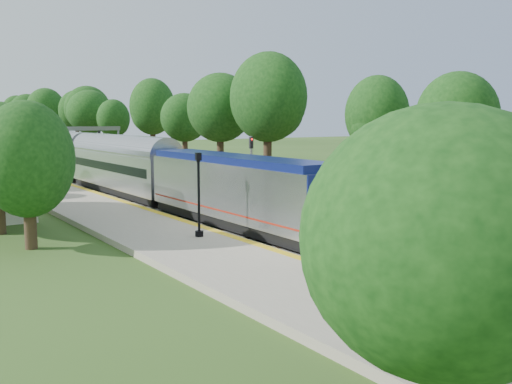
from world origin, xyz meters
TOP-DOWN VIEW (x-y plane):
  - ground at (0.00, 0.00)m, footprint 320.00×320.00m
  - trackbed at (2.00, 60.00)m, footprint 9.50×170.00m
  - platform at (-5.20, 16.00)m, footprint 6.40×68.00m
  - yellow_stripe at (-2.35, 16.00)m, footprint 0.55×68.00m
  - embankment at (10.35, 60.00)m, footprint 10.64×170.00m
  - signal_gantry at (2.47, 54.99)m, footprint 8.40×0.38m
  - trees_behind_platform at (-11.17, 20.67)m, footprint 7.82×53.32m
  - train at (0.00, 68.62)m, footprint 3.07×122.96m
  - lamppost_far at (-3.92, 15.03)m, footprint 0.48×0.48m
  - signal_platform at (-2.90, 3.44)m, footprint 0.36×0.29m
  - signal_farside at (6.20, 24.78)m, footprint 0.31×0.24m

SIDE VIEW (x-z plane):
  - ground at x=0.00m, z-range 0.00..0.00m
  - trackbed at x=2.00m, z-range -0.07..0.21m
  - platform at x=-5.20m, z-range 0.00..0.38m
  - yellow_stripe at x=-2.35m, z-range 0.38..0.39m
  - embankment at x=10.35m, z-range -3.89..7.80m
  - train at x=0.00m, z-range 0.05..4.56m
  - lamppost_far at x=-3.92m, z-range 0.12..4.95m
  - signal_farside at x=6.20m, z-range 0.74..6.36m
  - signal_platform at x=-2.90m, z-range 1.09..7.29m
  - trees_behind_platform at x=-11.17m, z-range 0.93..8.14m
  - signal_gantry at x=2.47m, z-range 1.72..7.92m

